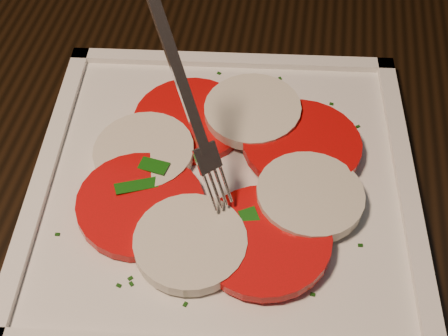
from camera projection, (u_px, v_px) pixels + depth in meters
table at (278, 256)px, 0.59m from camera, size 1.25×0.88×0.75m
plate at (224, 186)px, 0.51m from camera, size 0.32×0.32×0.01m
caprese_salad at (224, 173)px, 0.49m from camera, size 0.23×0.25×0.02m
fork at (181, 96)px, 0.44m from camera, size 0.08×0.09×0.14m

